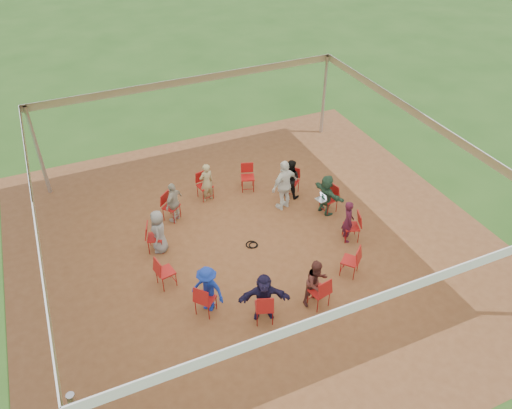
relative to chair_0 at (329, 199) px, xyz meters
name	(u,v)px	position (x,y,z in m)	size (l,w,h in m)	color
ground	(255,244)	(-2.67, -0.52, -0.45)	(80.00, 80.00, 0.00)	#264F18
dirt_patch	(255,244)	(-2.67, -0.52, -0.44)	(13.00, 13.00, 0.00)	brown
tent	(254,174)	(-2.67, -0.52, 1.92)	(10.33, 10.33, 3.00)	#B2B2B7
chair_0	(329,199)	(0.00, 0.00, 0.00)	(0.42, 0.44, 0.90)	#A61614
chair_1	(291,182)	(-0.62, 1.26, 0.00)	(0.42, 0.44, 0.90)	#A61614
chair_2	(248,178)	(-1.78, 2.05, 0.00)	(0.42, 0.44, 0.90)	#A61614
chair_3	(205,186)	(-3.19, 2.15, 0.00)	(0.42, 0.44, 0.90)	#A61614
chair_4	(171,207)	(-4.45, 1.53, 0.00)	(0.42, 0.44, 0.90)	#A61614
chair_5	(155,237)	(-5.24, 0.36, 0.00)	(0.42, 0.44, 0.90)	#A61614
chair_6	(166,272)	(-5.34, -1.04, 0.00)	(0.42, 0.44, 0.90)	#A61614
chair_7	(205,299)	(-4.72, -2.31, 0.00)	(0.42, 0.44, 0.90)	#A61614
chair_8	(264,307)	(-3.55, -3.09, 0.00)	(0.42, 0.44, 0.90)	#A61614
chair_9	(319,292)	(-2.15, -3.19, 0.00)	(0.42, 0.44, 0.90)	#A61614
chair_10	(350,261)	(-0.88, -2.57, 0.00)	(0.42, 0.44, 0.90)	#A61614
chair_11	(351,227)	(-0.10, -1.40, 0.00)	(0.42, 0.44, 0.90)	#A61614
person_seated_0	(326,195)	(-0.12, -0.02, 0.21)	(1.21, 0.45, 1.30)	#2A513B
person_seated_1	(290,178)	(-0.71, 1.19, 0.21)	(0.63, 0.36, 1.30)	black
person_seated_2	(206,182)	(-3.17, 2.03, 0.21)	(0.47, 0.31, 1.30)	tan
person_seated_3	(174,202)	(-4.38, 1.44, 0.21)	(0.76, 0.39, 1.30)	#A9A595
person_seated_4	(159,231)	(-5.13, 0.32, 0.21)	(0.64, 0.36, 1.30)	gray
person_seated_5	(207,289)	(-4.63, -2.23, 0.21)	(0.84, 0.42, 1.30)	#142D9A
person_seated_6	(264,297)	(-3.51, -2.98, 0.21)	(1.21, 0.45, 1.30)	#1A1639
person_seated_7	(316,283)	(-2.17, -3.07, 0.21)	(0.63, 0.36, 1.30)	#522724
person_seated_8	(348,221)	(-0.21, -1.37, 0.21)	(0.47, 0.31, 1.30)	#3F1124
standing_person	(285,185)	(-1.15, 0.71, 0.38)	(0.97, 0.50, 1.65)	silver
cable_coil	(252,245)	(-2.75, -0.53, -0.43)	(0.40, 0.40, 0.03)	black
laptop	(322,198)	(-0.28, -0.05, 0.16)	(0.30, 0.34, 0.21)	#B7B7BC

